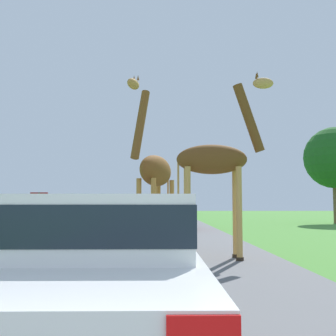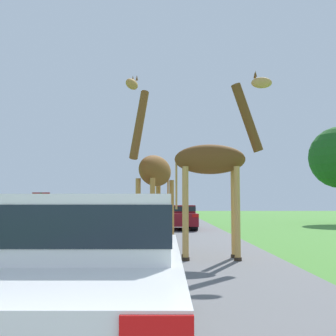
{
  "view_description": "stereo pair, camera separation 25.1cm",
  "coord_description": "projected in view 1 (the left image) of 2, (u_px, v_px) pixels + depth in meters",
  "views": [
    {
      "loc": [
        0.26,
        -0.13,
        1.46
      ],
      "look_at": [
        0.5,
        13.06,
        2.57
      ],
      "focal_mm": 45.0,
      "sensor_mm": 36.0,
      "label": 1
    },
    {
      "loc": [
        0.51,
        -0.13,
        1.46
      ],
      "look_at": [
        0.5,
        13.06,
        2.57
      ],
      "focal_mm": 45.0,
      "sensor_mm": 36.0,
      "label": 2
    }
  ],
  "objects": [
    {
      "name": "sign_post",
      "position": [
        39.0,
        207.0,
        16.84
      ],
      "size": [
        0.7,
        0.08,
        1.9
      ],
      "color": "#4C3823",
      "rests_on": "ground"
    },
    {
      "name": "giraffe_companion",
      "position": [
        216.0,
        163.0,
        11.22
      ],
      "size": [
        2.64,
        0.84,
        5.01
      ],
      "rotation": [
        0.0,
        0.0,
        -1.59
      ],
      "color": "tan",
      "rests_on": "ground"
    },
    {
      "name": "giraffe_near_road",
      "position": [
        154.0,
        172.0,
        13.1
      ],
      "size": [
        1.55,
        2.67,
        5.18
      ],
      "rotation": [
        0.0,
        0.0,
        2.7
      ],
      "color": "#B77F3D",
      "rests_on": "ground"
    },
    {
      "name": "road",
      "position": [
        157.0,
        224.0,
        29.89
      ],
      "size": [
        7.01,
        120.0,
        0.0
      ],
      "color": "#5B5B5E",
      "rests_on": "ground"
    },
    {
      "name": "car_queue_left",
      "position": [
        176.0,
        216.0,
        23.66
      ],
      "size": [
        1.93,
        4.01,
        1.35
      ],
      "color": "maroon",
      "rests_on": "ground"
    },
    {
      "name": "car_queue_right",
      "position": [
        147.0,
        213.0,
        28.51
      ],
      "size": [
        1.94,
        4.7,
        1.48
      ],
      "color": "#144C28",
      "rests_on": "ground"
    },
    {
      "name": "tree_right_cluster",
      "position": [
        335.0,
        158.0,
        30.84
      ],
      "size": [
        4.51,
        4.51,
        7.05
      ],
      "color": "brown",
      "rests_on": "ground"
    },
    {
      "name": "car_lead_maroon",
      "position": [
        103.0,
        268.0,
        4.26
      ],
      "size": [
        1.91,
        4.74,
        1.54
      ],
      "color": "silver",
      "rests_on": "ground"
    }
  ]
}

